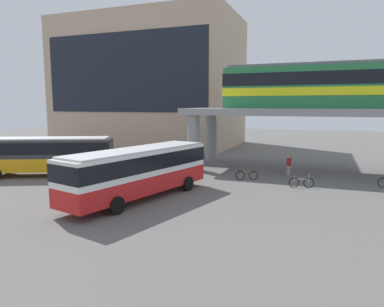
% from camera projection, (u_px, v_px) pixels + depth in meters
% --- Properties ---
extents(ground_plane, '(120.00, 120.00, 0.00)m').
position_uv_depth(ground_plane, '(177.00, 171.00, 31.82)').
color(ground_plane, '#605E5B').
extents(station_building, '(26.24, 15.16, 18.47)m').
position_uv_depth(station_building, '(150.00, 83.00, 53.71)').
color(station_building, tan).
rests_on(station_building, ground_plane).
extents(elevated_platform, '(26.30, 6.87, 5.61)m').
position_uv_depth(elevated_platform, '(335.00, 118.00, 30.37)').
color(elevated_platform, gray).
rests_on(elevated_platform, ground_plane).
extents(train, '(19.42, 2.96, 3.84)m').
position_uv_depth(train, '(338.00, 85.00, 29.96)').
color(train, '#26723F').
rests_on(train, elevated_platform).
extents(bus_main, '(5.19, 11.33, 3.22)m').
position_uv_depth(bus_main, '(139.00, 168.00, 22.30)').
color(bus_main, red).
rests_on(bus_main, ground_plane).
extents(bus_secondary, '(11.06, 7.02, 3.22)m').
position_uv_depth(bus_secondary, '(44.00, 152.00, 29.63)').
color(bus_secondary, orange).
rests_on(bus_secondary, ground_plane).
extents(bicycle_silver, '(1.75, 0.50, 1.04)m').
position_uv_depth(bicycle_silver, '(301.00, 183.00, 25.60)').
color(bicycle_silver, black).
rests_on(bicycle_silver, ground_plane).
extents(bicycle_brown, '(1.71, 0.66, 1.04)m').
position_uv_depth(bicycle_brown, '(247.00, 175.00, 28.29)').
color(bicycle_brown, black).
rests_on(bicycle_brown, ground_plane).
extents(pedestrian_at_kerb, '(0.38, 0.46, 1.72)m').
position_uv_depth(pedestrian_at_kerb, '(289.00, 166.00, 29.90)').
color(pedestrian_at_kerb, gray).
rests_on(pedestrian_at_kerb, ground_plane).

